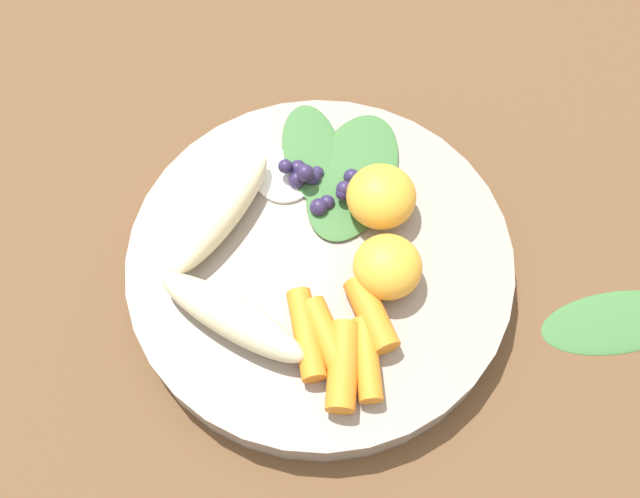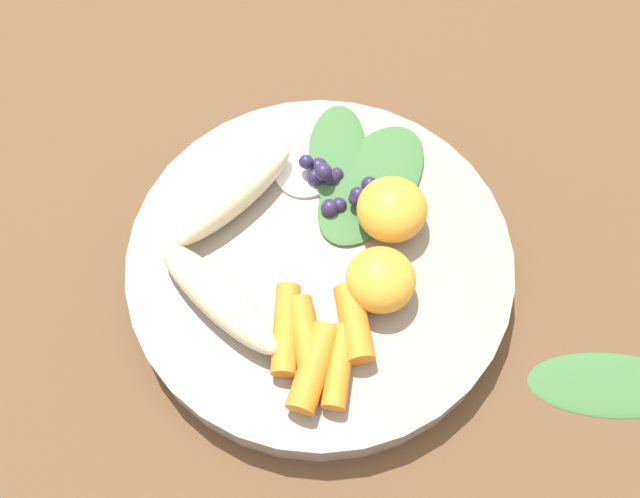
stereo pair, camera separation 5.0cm
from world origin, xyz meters
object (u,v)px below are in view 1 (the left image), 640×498
at_px(banana_peeled_right, 222,210).
at_px(orange_segment_near, 381,196).
at_px(banana_peeled_left, 232,317).
at_px(kale_leaf_stray, 618,321).
at_px(bowl, 320,264).

relative_size(banana_peeled_right, orange_segment_near, 2.25).
bearing_deg(orange_segment_near, banana_peeled_left, 152.14).
bearing_deg(banana_peeled_right, orange_segment_near, 125.85).
relative_size(banana_peeled_left, kale_leaf_stray, 1.00).
bearing_deg(bowl, kale_leaf_stray, -79.79).
relative_size(banana_peeled_left, banana_peeled_right, 1.00).
xyz_separation_m(banana_peeled_right, kale_leaf_stray, (0.04, -0.29, -0.04)).
bearing_deg(kale_leaf_stray, banana_peeled_right, 156.31).
relative_size(bowl, banana_peeled_right, 2.46).
bearing_deg(kale_leaf_stray, orange_segment_near, 145.56).
bearing_deg(banana_peeled_right, bowl, 99.08).
distance_m(bowl, orange_segment_near, 0.07).
xyz_separation_m(bowl, orange_segment_near, (0.05, -0.03, 0.03)).
bearing_deg(bowl, orange_segment_near, -28.52).
xyz_separation_m(banana_peeled_left, kale_leaf_stray, (0.11, -0.25, -0.04)).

